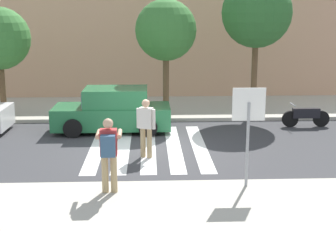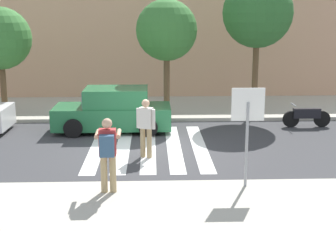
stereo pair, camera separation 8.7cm
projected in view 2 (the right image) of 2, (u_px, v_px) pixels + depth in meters
name	position (u px, v px, depth m)	size (l,w,h in m)	color
ground_plane	(149.00, 149.00, 14.53)	(120.00, 120.00, 0.00)	#38383A
sidewalk_far	(149.00, 108.00, 20.37)	(60.00, 4.80, 0.14)	#B2AD9E
building_facade_far	(149.00, 42.00, 24.10)	(56.00, 4.00, 5.28)	tan
crosswalk_stripe_0	(98.00, 147.00, 14.67)	(0.44, 5.20, 0.01)	silver
crosswalk_stripe_1	(123.00, 147.00, 14.70)	(0.44, 5.20, 0.01)	silver
crosswalk_stripe_2	(149.00, 147.00, 14.72)	(0.44, 5.20, 0.01)	silver
crosswalk_stripe_3	(174.00, 147.00, 14.75)	(0.44, 5.20, 0.01)	silver
crosswalk_stripe_4	(199.00, 146.00, 14.78)	(0.44, 5.20, 0.01)	silver
stop_sign	(248.00, 116.00, 10.70)	(0.76, 0.08, 2.34)	gray
photographer_with_backpack	(108.00, 149.00, 10.44)	(0.59, 0.85, 1.72)	tan
pedestrian_crossing	(146.00, 125.00, 13.48)	(0.55, 0.36, 1.72)	tan
parked_car_green	(114.00, 111.00, 16.57)	(4.10, 1.92, 1.55)	#236B3D
motorcycle	(306.00, 116.00, 17.18)	(1.76, 0.60, 0.87)	black
street_tree_west	(0.00, 39.00, 18.11)	(2.43, 2.43, 4.23)	brown
street_tree_center	(167.00, 31.00, 17.97)	(2.37, 2.37, 4.52)	brown
street_tree_east	(258.00, 13.00, 18.36)	(2.77, 2.77, 5.37)	brown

